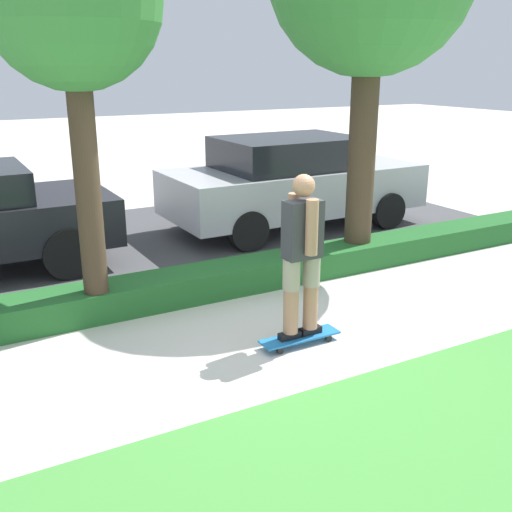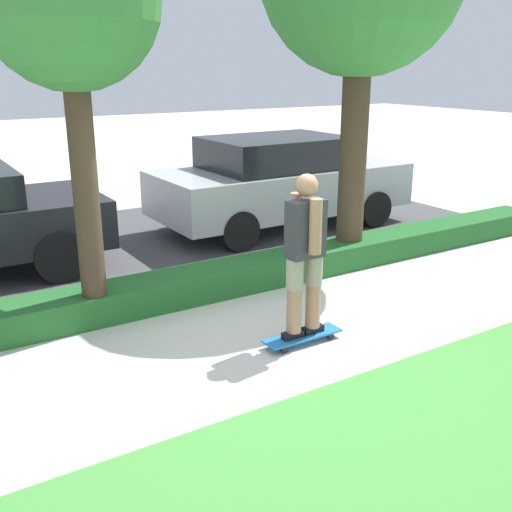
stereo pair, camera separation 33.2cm
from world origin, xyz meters
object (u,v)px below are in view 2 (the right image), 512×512
at_px(skateboard, 303,336).
at_px(skater_person, 305,252).
at_px(parked_car_middle, 280,181).
at_px(tree_near, 69,4).

xyz_separation_m(skateboard, skater_person, (0.00, 0.00, 0.93)).
height_order(skateboard, parked_car_middle, parked_car_middle).
bearing_deg(parked_car_middle, skateboard, -121.68).
distance_m(skateboard, tree_near, 4.03).
bearing_deg(skateboard, skater_person, 0.00).
height_order(skateboard, skater_person, skater_person).
bearing_deg(parked_car_middle, skater_person, -121.68).
relative_size(skateboard, skater_person, 0.52).
bearing_deg(skater_person, skateboard, 0.00).
bearing_deg(skateboard, tree_near, 136.08).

